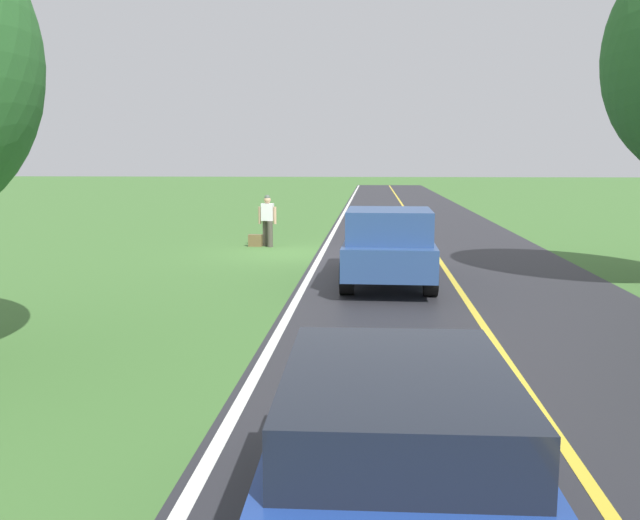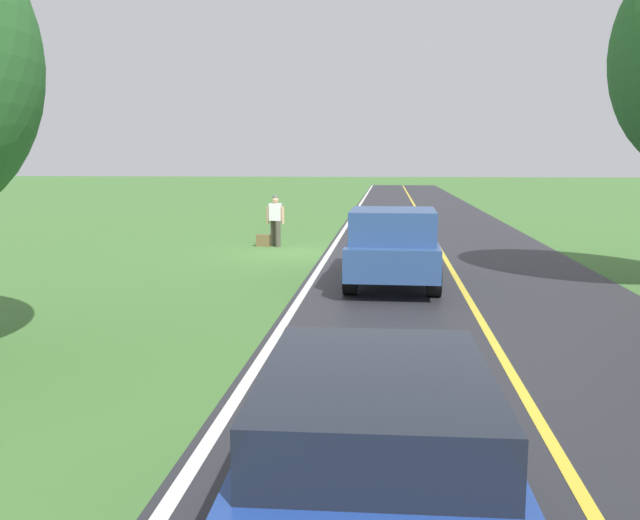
% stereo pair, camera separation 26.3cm
% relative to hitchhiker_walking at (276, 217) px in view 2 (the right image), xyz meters
% --- Properties ---
extents(ground_plane, '(200.00, 200.00, 0.00)m').
position_rel_hitchhiker_walking_xyz_m(ground_plane, '(-1.00, 1.67, -0.98)').
color(ground_plane, '#427033').
extents(road_surface, '(7.44, 120.00, 0.00)m').
position_rel_hitchhiker_walking_xyz_m(road_surface, '(-5.49, 1.67, -0.98)').
color(road_surface, '#28282D').
rests_on(road_surface, ground).
extents(lane_edge_line, '(0.16, 117.60, 0.00)m').
position_rel_hitchhiker_walking_xyz_m(lane_edge_line, '(-1.95, 1.67, -0.98)').
color(lane_edge_line, silver).
rests_on(lane_edge_line, ground).
extents(lane_centre_line, '(0.14, 117.60, 0.00)m').
position_rel_hitchhiker_walking_xyz_m(lane_centre_line, '(-5.49, 1.67, -0.98)').
color(lane_centre_line, gold).
rests_on(lane_centre_line, ground).
extents(hitchhiker_walking, '(0.62, 0.53, 1.75)m').
position_rel_hitchhiker_walking_xyz_m(hitchhiker_walking, '(0.00, 0.00, 0.00)').
color(hitchhiker_walking, '#4C473D').
rests_on(hitchhiker_walking, ground).
extents(suitcase_carried, '(0.47, 0.23, 0.41)m').
position_rel_hitchhiker_walking_xyz_m(suitcase_carried, '(0.42, 0.05, -0.78)').
color(suitcase_carried, brown).
rests_on(suitcase_carried, ground).
extents(pickup_truck_passing, '(2.16, 5.43, 1.82)m').
position_rel_hitchhiker_walking_xyz_m(pickup_truck_passing, '(-3.91, 6.74, -0.01)').
color(pickup_truck_passing, '#2D4C84').
rests_on(pickup_truck_passing, ground).
extents(sedan_ahead_same_lane, '(1.99, 4.43, 1.41)m').
position_rel_hitchhiker_walking_xyz_m(sedan_ahead_same_lane, '(-3.71, 18.10, -0.23)').
color(sedan_ahead_same_lane, navy).
rests_on(sedan_ahead_same_lane, ground).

